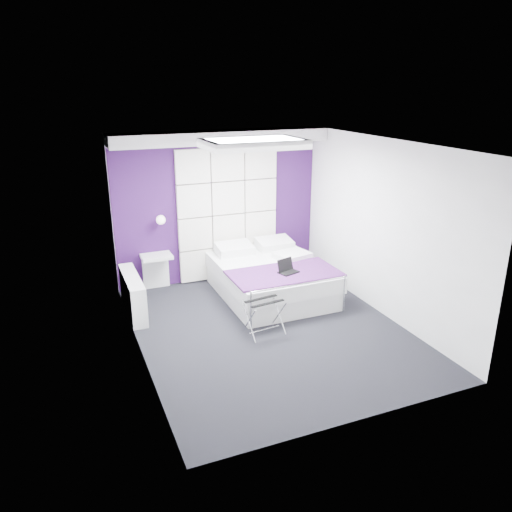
# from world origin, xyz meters

# --- Properties ---
(floor) EXTENTS (4.40, 4.40, 0.00)m
(floor) POSITION_xyz_m (0.00, 0.00, 0.00)
(floor) COLOR black
(floor) RESTS_ON ground
(ceiling) EXTENTS (4.40, 4.40, 0.00)m
(ceiling) POSITION_xyz_m (0.00, 0.00, 2.60)
(ceiling) COLOR white
(ceiling) RESTS_ON wall_back
(wall_back) EXTENTS (3.60, 0.00, 3.60)m
(wall_back) POSITION_xyz_m (0.00, 2.20, 1.30)
(wall_back) COLOR silver
(wall_back) RESTS_ON floor
(wall_left) EXTENTS (0.00, 4.40, 4.40)m
(wall_left) POSITION_xyz_m (-1.80, 0.00, 1.30)
(wall_left) COLOR silver
(wall_left) RESTS_ON floor
(wall_right) EXTENTS (0.00, 4.40, 4.40)m
(wall_right) POSITION_xyz_m (1.80, 0.00, 1.30)
(wall_right) COLOR silver
(wall_right) RESTS_ON floor
(accent_wall) EXTENTS (3.58, 0.02, 2.58)m
(accent_wall) POSITION_xyz_m (0.00, 2.19, 1.30)
(accent_wall) COLOR #321046
(accent_wall) RESTS_ON wall_back
(soffit) EXTENTS (3.58, 0.50, 0.20)m
(soffit) POSITION_xyz_m (0.00, 1.95, 2.50)
(soffit) COLOR white
(soffit) RESTS_ON wall_back
(headboard) EXTENTS (1.80, 0.08, 2.30)m
(headboard) POSITION_xyz_m (0.15, 2.14, 1.17)
(headboard) COLOR white
(headboard) RESTS_ON wall_back
(skylight) EXTENTS (1.36, 0.86, 0.12)m
(skylight) POSITION_xyz_m (0.00, 0.60, 2.55)
(skylight) COLOR white
(skylight) RESTS_ON ceiling
(wall_lamp) EXTENTS (0.15, 0.15, 0.15)m
(wall_lamp) POSITION_xyz_m (-1.05, 2.06, 1.22)
(wall_lamp) COLOR white
(wall_lamp) RESTS_ON wall_back
(radiator) EXTENTS (0.22, 1.20, 0.60)m
(radiator) POSITION_xyz_m (-1.69, 1.30, 0.30)
(radiator) COLOR white
(radiator) RESTS_ON floor
(bed) EXTENTS (1.68, 2.03, 0.71)m
(bed) POSITION_xyz_m (0.51, 1.13, 0.30)
(bed) COLOR white
(bed) RESTS_ON floor
(nightstand) EXTENTS (0.50, 0.39, 0.06)m
(nightstand) POSITION_xyz_m (-1.16, 2.02, 0.61)
(nightstand) COLOR white
(nightstand) RESTS_ON wall_back
(luggage_rack) EXTENTS (0.51, 0.37, 0.50)m
(luggage_rack) POSITION_xyz_m (-0.12, -0.07, 0.25)
(luggage_rack) COLOR silver
(luggage_rack) RESTS_ON floor
(laptop) EXTENTS (0.29, 0.21, 0.21)m
(laptop) POSITION_xyz_m (0.57, 0.62, 0.62)
(laptop) COLOR black
(laptop) RESTS_ON bed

